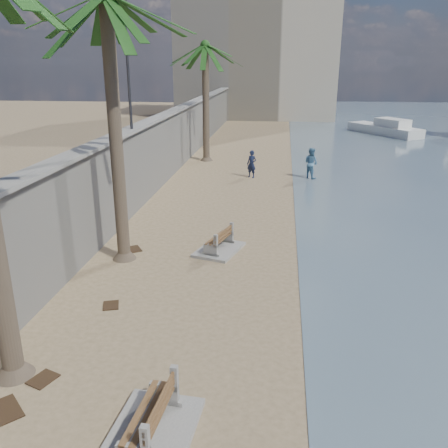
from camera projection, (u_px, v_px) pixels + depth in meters
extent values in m
plane|color=#947B5A|center=(206.00, 392.00, 9.60)|extent=(140.00, 140.00, 0.00)
cube|color=gray|center=(173.00, 142.00, 28.40)|extent=(0.45, 70.00, 3.50)
cube|color=gray|center=(172.00, 112.00, 27.81)|extent=(0.80, 70.00, 0.12)
cube|color=#B7AA93|center=(258.00, 55.00, 56.35)|extent=(18.00, 12.00, 14.00)
cube|color=gray|center=(151.00, 435.00, 8.42)|extent=(1.62, 2.25, 0.12)
cube|color=gray|center=(219.00, 250.00, 16.73)|extent=(1.78, 2.19, 0.10)
cylinder|color=brown|center=(116.00, 139.00, 14.79)|extent=(0.42, 0.42, 8.10)
cylinder|color=brown|center=(206.00, 105.00, 30.85)|extent=(0.44, 0.44, 7.32)
cylinder|color=#2D2D33|center=(128.00, 68.00, 19.46)|extent=(0.12, 0.12, 5.00)
cylinder|color=#2D2D33|center=(124.00, 1.00, 18.65)|extent=(0.28, 0.28, 0.25)
imported|color=#151C39|center=(252.00, 162.00, 27.06)|extent=(0.77, 0.68, 1.80)
imported|color=teal|center=(311.00, 161.00, 26.90)|extent=(1.17, 1.16, 1.93)
cube|color=#382616|center=(2.00, 411.00, 9.05)|extent=(1.01, 1.00, 0.03)
cube|color=#382616|center=(43.00, 379.00, 9.97)|extent=(0.63, 0.69, 0.03)
cube|color=#382616|center=(133.00, 249.00, 16.86)|extent=(0.78, 0.82, 0.03)
cube|color=#382616|center=(111.00, 305.00, 12.99)|extent=(0.56, 0.62, 0.03)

